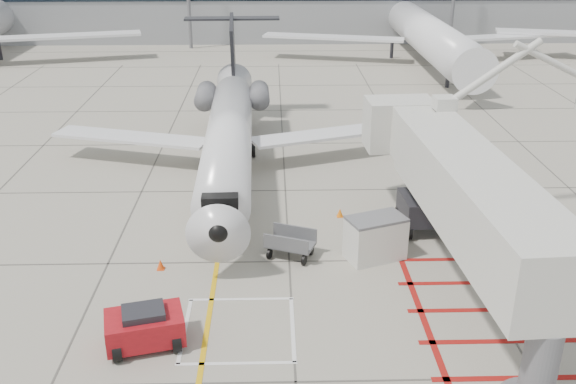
{
  "coord_description": "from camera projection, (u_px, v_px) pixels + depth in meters",
  "views": [
    {
      "loc": [
        -0.67,
        -20.86,
        14.12
      ],
      "look_at": [
        0.0,
        6.0,
        2.5
      ],
      "focal_mm": 40.0,
      "sensor_mm": 36.0,
      "label": 1
    }
  ],
  "objects": [
    {
      "name": "ground_plane",
      "position": [
        292.0,
        313.0,
        24.75
      ],
      "size": [
        260.0,
        260.0,
        0.0
      ],
      "primitive_type": "plane",
      "color": "gray",
      "rests_on": "ground"
    },
    {
      "name": "pushback_tug",
      "position": [
        145.0,
        326.0,
        22.62
      ],
      "size": [
        3.03,
        2.3,
        1.58
      ],
      "primitive_type": null,
      "rotation": [
        0.0,
        0.0,
        0.25
      ],
      "color": "#A40F17",
      "rests_on": "ground_plane"
    },
    {
      "name": "ground_power_unit",
      "position": [
        375.0,
        238.0,
        28.36
      ],
      "size": [
        2.86,
        2.26,
        1.98
      ],
      "primitive_type": null,
      "rotation": [
        0.0,
        0.0,
        0.36
      ],
      "color": "silver",
      "rests_on": "ground_plane"
    },
    {
      "name": "cone_side",
      "position": [
        340.0,
        213.0,
        32.58
      ],
      "size": [
        0.32,
        0.32,
        0.45
      ],
      "primitive_type": "cone",
      "color": "orange",
      "rests_on": "ground_plane"
    },
    {
      "name": "baggage_cart",
      "position": [
        290.0,
        244.0,
        28.59
      ],
      "size": [
        2.41,
        1.98,
        1.31
      ],
      "primitive_type": null,
      "rotation": [
        0.0,
        0.0,
        -0.38
      ],
      "color": "#515255",
      "rests_on": "ground_plane"
    },
    {
      "name": "jet_bridge",
      "position": [
        474.0,
        211.0,
        24.39
      ],
      "size": [
        10.01,
        19.3,
        7.52
      ],
      "primitive_type": null,
      "rotation": [
        0.0,
        0.0,
        0.06
      ],
      "color": "silver",
      "rests_on": "ground_plane"
    },
    {
      "name": "cone_nose",
      "position": [
        160.0,
        264.0,
        27.73
      ],
      "size": [
        0.34,
        0.34,
        0.47
      ],
      "primitive_type": "cone",
      "color": "#E2420B",
      "rests_on": "ground_plane"
    },
    {
      "name": "regional_jet",
      "position": [
        226.0,
        123.0,
        34.74
      ],
      "size": [
        23.41,
        29.17,
        7.49
      ],
      "primitive_type": null,
      "rotation": [
        0.0,
        0.0,
        0.03
      ],
      "color": "silver",
      "rests_on": "ground_plane"
    },
    {
      "name": "bg_aircraft_c",
      "position": [
        425.0,
        7.0,
        65.12
      ],
      "size": [
        33.05,
        36.72,
        11.02
      ],
      "primitive_type": null,
      "color": "silver",
      "rests_on": "ground_plane"
    }
  ]
}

